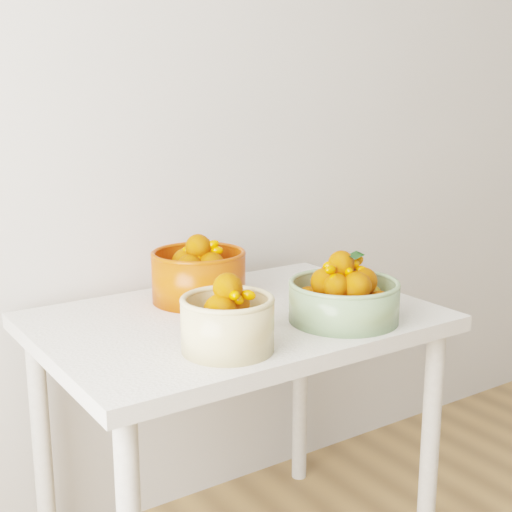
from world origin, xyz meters
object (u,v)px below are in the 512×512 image
object	(u,v)px
table	(236,349)
bowl_orange	(199,274)
bowl_cream	(228,321)
bowl_green	(344,297)

from	to	relation	value
table	bowl_orange	size ratio (longest dim) A/B	3.79
bowl_cream	bowl_green	world-z (taller)	same
bowl_green	bowl_orange	distance (m)	0.42
bowl_green	bowl_orange	xyz separation A→B (m)	(-0.22, 0.36, 0.01)
bowl_cream	bowl_orange	world-z (taller)	bowl_orange
table	bowl_orange	distance (m)	0.24
table	bowl_green	bearing A→B (deg)	-43.60
bowl_cream	bowl_green	distance (m)	0.35
bowl_cream	bowl_green	xyz separation A→B (m)	(0.35, 0.02, -0.01)
bowl_cream	bowl_orange	distance (m)	0.40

